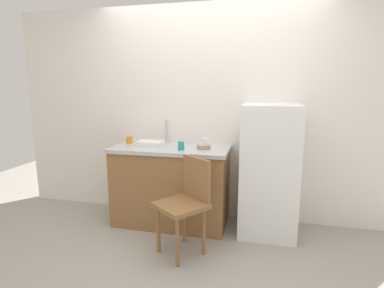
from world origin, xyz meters
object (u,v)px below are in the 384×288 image
Objects in this scene: dish_tray at (151,143)px; refrigerator at (269,170)px; terracotta_bowl at (204,147)px; chair at (186,201)px; cup_teal at (181,146)px; cup_orange at (129,140)px; cup_white at (205,142)px.

refrigerator is at bearing -0.05° from dish_tray.
dish_tray is 0.62m from terracotta_bowl.
dish_tray reaches higher than chair.
cup_teal is (0.40, -0.16, 0.02)m from dish_tray.
refrigerator reaches higher than cup_orange.
cup_white is (0.03, 0.73, 0.42)m from chair.
terracotta_bowl is 1.71× the size of cup_white.
terracotta_bowl is 0.19m from cup_white.
chair is at bearing -37.52° from cup_orange.
dish_tray is at bearing 179.95° from refrigerator.
cup_teal is 0.71m from cup_orange.
chair is at bearing -46.23° from dish_tray.
refrigerator is at bearing 76.03° from chair.
cup_white is (-0.71, 0.15, 0.24)m from refrigerator.
chair is 0.62m from cup_teal.
dish_tray is (-1.30, 0.00, 0.23)m from refrigerator.
chair is 1.14m from cup_orange.
cup_white is 0.99× the size of cup_orange.
refrigerator is 16.10× the size of cup_white.
cup_teal reaches higher than terracotta_bowl.
cup_orange is at bearing -174.38° from cup_white.
cup_white is at bearing 57.49° from cup_teal.
cup_teal is (-0.22, -0.11, 0.02)m from terracotta_bowl.
cup_white reaches higher than terracotta_bowl.
cup_teal is 1.07× the size of cup_orange.
cup_white reaches higher than chair.
cup_teal is at bearing -152.80° from terracotta_bowl.
terracotta_bowl is at bearing -6.65° from cup_orange.
cup_orange is (-1.58, 0.06, 0.24)m from refrigerator.
dish_tray is 3.32× the size of cup_white.
dish_tray is at bearing 158.64° from cup_teal.
refrigerator is 0.96m from chair.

